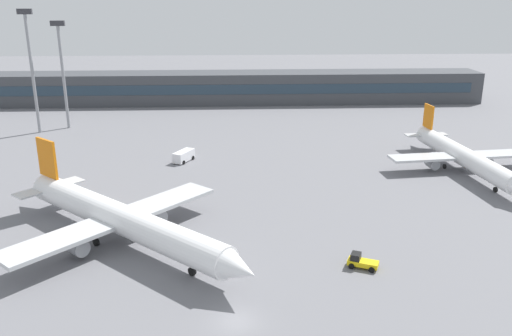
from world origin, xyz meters
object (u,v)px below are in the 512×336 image
at_px(baggage_tug_yellow, 361,261).
at_px(floodlight_tower_west, 31,64).
at_px(service_van_white, 184,156).
at_px(floodlight_tower_east, 62,67).
at_px(airplane_near, 123,220).
at_px(airplane_mid, 463,156).

bearing_deg(baggage_tug_yellow, floodlight_tower_west, 131.60).
xyz_separation_m(service_van_white, floodlight_tower_east, (-30.24, 28.74, 13.54)).
bearing_deg(floodlight_tower_east, airplane_near, -68.58).
distance_m(airplane_mid, service_van_white, 52.42).
height_order(airplane_mid, floodlight_tower_west, floodlight_tower_west).
relative_size(floodlight_tower_west, floodlight_tower_east, 1.11).
height_order(airplane_near, floodlight_tower_west, floodlight_tower_west).
relative_size(airplane_near, floodlight_tower_east, 1.40).
xyz_separation_m(airplane_mid, floodlight_tower_west, (-87.43, 33.06, 13.18)).
xyz_separation_m(airplane_near, baggage_tug_yellow, (29.53, -7.79, -2.60)).
height_order(airplane_near, floodlight_tower_east, floodlight_tower_east).
xyz_separation_m(airplane_mid, baggage_tug_yellow, (-27.03, -34.97, -2.09)).
bearing_deg(airplane_near, service_van_white, 82.23).
bearing_deg(airplane_near, floodlight_tower_east, 111.42).
xyz_separation_m(airplane_near, service_van_white, (4.89, 35.87, -2.29)).
relative_size(airplane_mid, baggage_tug_yellow, 9.85).
distance_m(airplane_near, service_van_white, 36.27).
bearing_deg(service_van_white, airplane_mid, -9.55).
relative_size(airplane_mid, floodlight_tower_east, 1.52).
xyz_separation_m(airplane_mid, service_van_white, (-51.67, 8.69, -1.78)).
height_order(airplane_near, service_van_white, airplane_near).
height_order(service_van_white, floodlight_tower_west, floodlight_tower_west).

